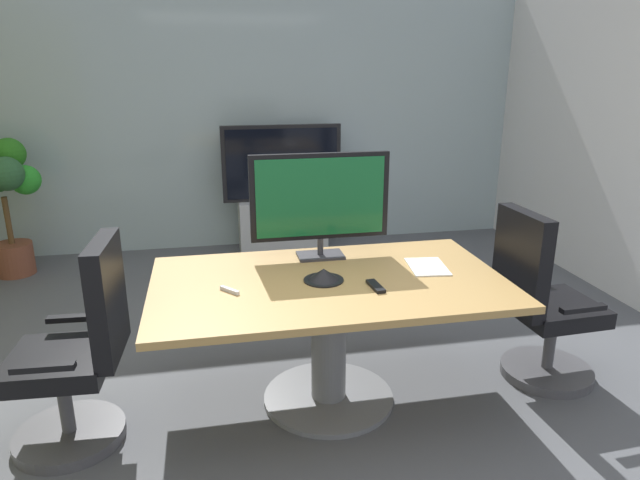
% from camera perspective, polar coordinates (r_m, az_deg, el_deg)
% --- Properties ---
extents(ground_plane, '(7.29, 7.29, 0.00)m').
position_cam_1_polar(ground_plane, '(3.44, -1.47, -16.04)').
color(ground_plane, '#515459').
extents(wall_back_glass_partition, '(5.75, 0.10, 2.71)m').
position_cam_1_polar(wall_back_glass_partition, '(6.01, -6.91, 12.24)').
color(wall_back_glass_partition, '#9EB2B7').
rests_on(wall_back_glass_partition, ground).
extents(conference_table, '(1.93, 1.12, 0.76)m').
position_cam_1_polar(conference_table, '(3.18, 0.90, -7.30)').
color(conference_table, '#B2894C').
rests_on(conference_table, ground).
extents(office_chair_left, '(0.61, 0.58, 1.09)m').
position_cam_1_polar(office_chair_left, '(3.16, -23.19, -11.24)').
color(office_chair_left, '#4C4C51').
rests_on(office_chair_left, ground).
extents(office_chair_right, '(0.60, 0.58, 1.09)m').
position_cam_1_polar(office_chair_right, '(3.70, 21.42, -6.71)').
color(office_chair_right, '#4C4C51').
rests_on(office_chair_right, ground).
extents(tv_monitor, '(0.84, 0.18, 0.64)m').
position_cam_1_polar(tv_monitor, '(3.37, 0.01, 4.12)').
color(tv_monitor, '#333338').
rests_on(tv_monitor, conference_table).
extents(wall_display_unit, '(1.20, 0.36, 1.31)m').
position_cam_1_polar(wall_display_unit, '(5.84, -3.81, 3.08)').
color(wall_display_unit, '#B7BABC').
rests_on(wall_display_unit, ground).
extents(potted_plant, '(0.66, 0.56, 1.32)m').
position_cam_1_polar(potted_plant, '(5.81, -29.40, 4.64)').
color(potted_plant, brown).
rests_on(potted_plant, ground).
extents(conference_phone, '(0.22, 0.22, 0.07)m').
position_cam_1_polar(conference_phone, '(3.08, 0.37, -3.60)').
color(conference_phone, black).
rests_on(conference_phone, conference_table).
extents(remote_control, '(0.06, 0.17, 0.02)m').
position_cam_1_polar(remote_control, '(3.01, 5.65, -4.67)').
color(remote_control, black).
rests_on(remote_control, conference_table).
extents(whiteboard_marker, '(0.10, 0.11, 0.02)m').
position_cam_1_polar(whiteboard_marker, '(2.97, -9.13, -5.04)').
color(whiteboard_marker, silver).
rests_on(whiteboard_marker, conference_table).
extents(paper_notepad, '(0.25, 0.32, 0.01)m').
position_cam_1_polar(paper_notepad, '(3.34, 10.81, -2.66)').
color(paper_notepad, white).
rests_on(paper_notepad, conference_table).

